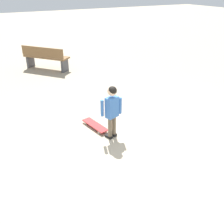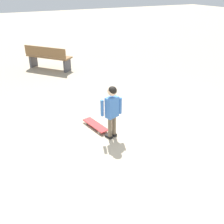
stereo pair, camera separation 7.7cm
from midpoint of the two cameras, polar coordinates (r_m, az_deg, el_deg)
The scene contains 4 objects.
ground_plane at distance 4.59m, azimuth 5.13°, elevation -8.33°, with size 50.00×50.00×0.00m, color tan.
child_person at distance 4.55m, azimuth 0.47°, elevation 1.19°, with size 0.23×0.40×1.06m.
skateboard at distance 5.16m, azimuth -3.40°, elevation -2.99°, with size 0.71×0.32×0.07m.
street_bench at distance 8.92m, azimuth -14.18°, elevation 12.10°, with size 1.51×1.37×0.80m.
Camera 2 is at (3.12, -2.02, 2.68)m, focal length 39.90 mm.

